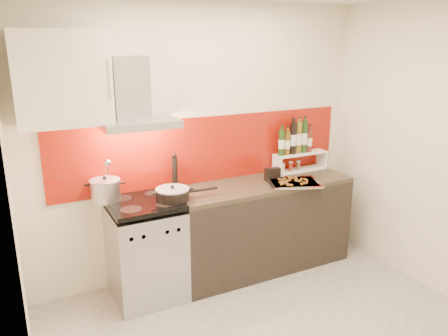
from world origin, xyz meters
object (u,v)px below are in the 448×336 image
saute_pan (173,194)px  stock_pot (105,190)px  baking_tray (294,182)px  range_stove (146,251)px  pepper_mill (175,172)px  counter (261,225)px

saute_pan → stock_pot: bearing=155.1°
saute_pan → baking_tray: 1.21m
stock_pot → saute_pan: bearing=-24.9°
range_stove → pepper_mill: pepper_mill is taller
stock_pot → pepper_mill: size_ratio=0.74×
counter → range_stove: bearing=-179.8°
saute_pan → pepper_mill: (0.12, 0.27, 0.11)m
counter → baking_tray: (0.24, -0.18, 0.47)m
counter → saute_pan: (-0.96, -0.09, 0.51)m
pepper_mill → baking_tray: 1.15m
range_stove → pepper_mill: 0.75m
counter → stock_pot: bearing=174.0°
pepper_mill → baking_tray: size_ratio=0.59×
counter → stock_pot: (-1.48, 0.16, 0.55)m
counter → stock_pot: 1.59m
stock_pot → saute_pan: 0.58m
counter → saute_pan: saute_pan is taller
stock_pot → counter: bearing=-6.0°
counter → pepper_mill: 1.06m
baking_tray → range_stove: bearing=173.1°
counter → pepper_mill: (-0.84, 0.19, 0.62)m
stock_pot → saute_pan: size_ratio=0.46×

